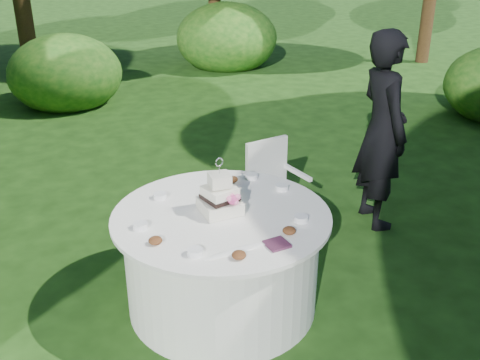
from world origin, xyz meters
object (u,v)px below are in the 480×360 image
object	(u,v)px
cake	(220,198)
chair	(273,183)
guest	(382,131)
napkins	(277,244)
table	(222,260)

from	to	relation	value
cake	chair	distance (m)	1.20
guest	chair	xyz separation A→B (m)	(-1.00, 0.24, -0.40)
napkins	cake	xyz separation A→B (m)	(-0.12, 0.58, 0.10)
napkins	chair	xyz separation A→B (m)	(0.77, 1.30, -0.26)
table	cake	bearing A→B (deg)	76.80
table	chair	world-z (taller)	chair
napkins	table	size ratio (longest dim) A/B	0.09
napkins	cake	bearing A→B (deg)	101.26
napkins	chair	size ratio (longest dim) A/B	0.16
guest	chair	size ratio (longest dim) A/B	2.06
table	chair	distance (m)	1.17
cake	table	bearing A→B (deg)	-103.20
napkins	table	bearing A→B (deg)	102.38
cake	chair	xyz separation A→B (m)	(0.88, 0.72, -0.36)
table	guest	bearing A→B (deg)	14.83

